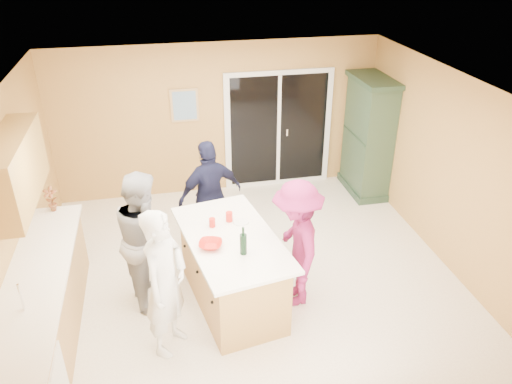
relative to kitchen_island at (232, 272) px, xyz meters
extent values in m
plane|color=white|center=(0.30, 0.61, -0.46)|extent=(5.50, 5.50, 0.00)
cube|color=white|center=(0.30, 0.61, 2.14)|extent=(5.50, 5.00, 0.10)
cube|color=#E9B960|center=(0.30, 3.11, 0.84)|extent=(5.50, 0.10, 2.60)
cube|color=#E9B960|center=(0.30, -1.89, 0.84)|extent=(5.50, 0.10, 2.60)
cube|color=#E9B960|center=(-2.45, 0.61, 0.84)|extent=(0.10, 5.00, 2.60)
cube|color=#E9B960|center=(3.05, 0.61, 0.84)|extent=(0.10, 5.00, 2.60)
cube|color=#AC7D42|center=(-2.15, -0.29, -0.01)|extent=(0.60, 3.00, 0.90)
cube|color=white|center=(-2.14, -0.29, 0.46)|extent=(0.65, 3.05, 0.04)
cylinder|color=silver|center=(-2.15, -0.79, 0.63)|extent=(0.02, 0.02, 0.30)
cube|color=#AC7D42|center=(-2.28, 0.41, 1.42)|extent=(0.35, 1.60, 0.75)
cube|color=silver|center=(1.35, 3.08, 0.59)|extent=(1.90, 0.05, 2.10)
cube|color=black|center=(1.35, 3.06, 0.59)|extent=(1.70, 0.03, 1.94)
cube|color=silver|center=(1.35, 3.06, 0.59)|extent=(0.06, 0.04, 1.94)
cube|color=silver|center=(1.50, 3.05, 0.54)|extent=(0.02, 0.03, 0.12)
cube|color=tan|center=(-0.25, 3.09, 1.14)|extent=(0.46, 0.03, 0.56)
cube|color=teal|center=(-0.25, 3.08, 1.14)|extent=(0.38, 0.02, 0.48)
cube|color=#AC7D42|center=(0.00, 0.00, 0.01)|extent=(1.12, 1.76, 0.93)
cube|color=white|center=(0.00, 0.00, 0.50)|extent=(1.31, 2.00, 0.04)
cube|color=black|center=(0.00, 0.00, -0.40)|extent=(1.02, 1.67, 0.11)
cube|color=#243A29|center=(2.79, 2.51, -0.40)|extent=(0.57, 1.08, 0.12)
cube|color=#344B32|center=(2.79, 2.51, 0.56)|extent=(0.51, 1.02, 1.91)
cube|color=#243A29|center=(2.79, 2.51, 1.55)|extent=(0.59, 1.12, 0.08)
imported|color=silver|center=(-0.80, -0.58, 0.42)|extent=(0.69, 0.76, 1.74)
imported|color=#A4A4A6|center=(-1.00, 0.34, 0.42)|extent=(0.83, 0.97, 1.75)
imported|color=#171733|center=(-0.08, 1.35, 0.37)|extent=(1.04, 0.69, 1.65)
imported|color=#992151|center=(0.78, -0.10, 0.37)|extent=(0.71, 1.12, 1.66)
imported|color=red|center=(-0.26, -0.16, 0.55)|extent=(0.33, 0.33, 0.07)
imported|color=red|center=(-2.15, 1.13, 0.65)|extent=(0.19, 0.14, 0.34)
cylinder|color=red|center=(-0.19, 0.27, 0.57)|extent=(0.09, 0.09, 0.11)
cylinder|color=red|center=(0.04, 0.36, 0.58)|extent=(0.11, 0.11, 0.12)
cylinder|color=black|center=(0.08, -0.36, 0.64)|extent=(0.08, 0.08, 0.25)
cylinder|color=black|center=(0.08, -0.36, 0.81)|extent=(0.03, 0.03, 0.09)
cylinder|color=silver|center=(0.17, 0.29, 0.52)|extent=(0.25, 0.25, 0.01)
camera|label=1|loc=(-0.73, -4.88, 3.74)|focal=35.00mm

